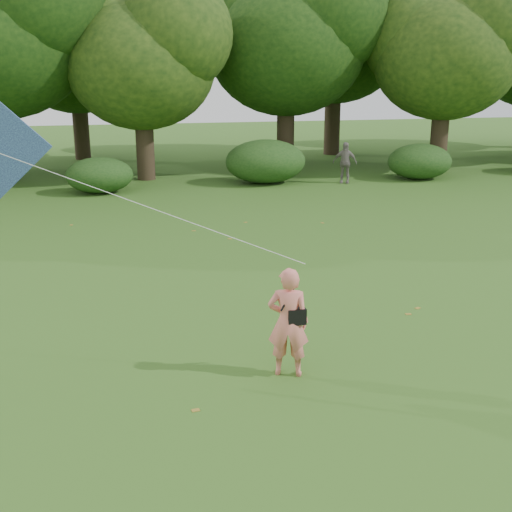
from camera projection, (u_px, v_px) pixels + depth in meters
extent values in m
plane|color=#265114|center=(342.00, 373.00, 10.56)|extent=(100.00, 100.00, 0.00)
imported|color=#ED7C6F|center=(288.00, 322.00, 10.27)|extent=(0.77, 0.63, 1.83)
imported|color=gray|center=(345.00, 163.00, 27.69)|extent=(1.12, 0.83, 1.77)
cube|color=black|center=(296.00, 316.00, 10.24)|extent=(0.30, 0.20, 0.26)
cylinder|color=black|center=(289.00, 296.00, 10.11)|extent=(0.33, 0.14, 0.47)
cylinder|color=white|center=(141.00, 205.00, 10.18)|extent=(4.88, 1.99, 1.72)
cylinder|color=#3A2D1E|center=(4.00, 137.00, 27.99)|extent=(0.88, 0.88, 3.85)
cylinder|color=#3A2D1E|center=(145.00, 144.00, 28.41)|extent=(0.80, 0.80, 3.15)
ellipsoid|color=#1E3F11|center=(141.00, 66.00, 27.47)|extent=(6.40, 6.40, 5.44)
cylinder|color=#3A2D1E|center=(286.00, 131.00, 31.69)|extent=(0.86, 0.86, 3.67)
ellipsoid|color=#1E3F11|center=(287.00, 47.00, 30.58)|extent=(7.60, 7.60, 6.46)
cylinder|color=#3A2D1E|center=(439.00, 135.00, 30.86)|extent=(0.83, 0.83, 3.43)
ellipsoid|color=#1E3F11|center=(446.00, 57.00, 29.85)|extent=(6.80, 6.80, 5.78)
cylinder|color=#3A2D1E|center=(81.00, 127.00, 34.75)|extent=(0.84, 0.84, 3.50)
ellipsoid|color=#1E3F11|center=(76.00, 56.00, 33.71)|extent=(7.00, 7.00, 5.95)
cylinder|color=#3A2D1E|center=(332.00, 119.00, 36.69)|extent=(0.90, 0.90, 4.02)
ellipsoid|color=#1E3F11|center=(335.00, 42.00, 35.52)|extent=(7.80, 7.80, 6.63)
ellipsoid|color=#264919|center=(99.00, 175.00, 25.52)|extent=(2.66, 2.09, 1.42)
ellipsoid|color=#264919|center=(266.00, 161.00, 27.68)|extent=(3.50, 2.75, 1.88)
ellipsoid|color=#264919|center=(420.00, 161.00, 28.73)|extent=(2.94, 2.31, 1.58)
cube|color=olive|center=(418.00, 308.00, 13.39)|extent=(0.14, 0.12, 0.01)
cube|color=olive|center=(196.00, 410.00, 9.40)|extent=(0.13, 0.10, 0.01)
cube|color=olive|center=(408.00, 314.00, 13.07)|extent=(0.13, 0.09, 0.01)
cube|color=olive|center=(322.00, 223.00, 20.74)|extent=(0.11, 0.14, 0.01)
cube|color=olive|center=(194.00, 231.00, 19.74)|extent=(0.13, 0.10, 0.01)
cube|color=olive|center=(246.00, 222.00, 20.82)|extent=(0.14, 0.14, 0.01)
cube|color=olive|center=(71.00, 225.00, 20.46)|extent=(0.10, 0.13, 0.01)
cube|color=olive|center=(230.00, 239.00, 18.81)|extent=(0.14, 0.14, 0.01)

